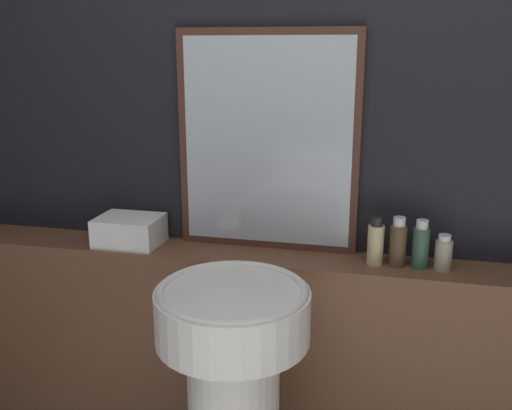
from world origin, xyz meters
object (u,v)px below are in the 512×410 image
object	(u,v)px
mirror	(268,142)
towel_stack	(130,230)
pedestal_sink	(234,406)
shampoo_bottle	(376,243)
body_wash_bottle	(443,254)
lotion_bottle	(421,246)
conditioner_bottle	(398,244)

from	to	relation	value
mirror	towel_stack	distance (m)	0.58
pedestal_sink	shampoo_bottle	world-z (taller)	shampoo_bottle
shampoo_bottle	mirror	bearing A→B (deg)	167.61
mirror	body_wash_bottle	bearing A→B (deg)	-8.01
body_wash_bottle	lotion_bottle	bearing A→B (deg)	180.00
mirror	lotion_bottle	world-z (taller)	mirror
mirror	conditioner_bottle	size ratio (longest dim) A/B	4.55
lotion_bottle	shampoo_bottle	bearing A→B (deg)	180.00
towel_stack	lotion_bottle	xyz separation A→B (m)	(1.00, 0.00, 0.02)
pedestal_sink	body_wash_bottle	world-z (taller)	body_wash_bottle
mirror	body_wash_bottle	distance (m)	0.67
shampoo_bottle	towel_stack	bearing A→B (deg)	180.00
mirror	conditioner_bottle	bearing A→B (deg)	-10.49
mirror	lotion_bottle	size ratio (longest dim) A/B	4.69
towel_stack	body_wash_bottle	size ratio (longest dim) A/B	1.93
pedestal_sink	body_wash_bottle	bearing A→B (deg)	33.60
shampoo_bottle	lotion_bottle	distance (m)	0.14
lotion_bottle	body_wash_bottle	size ratio (longest dim) A/B	1.38
pedestal_sink	shampoo_bottle	distance (m)	0.67
mirror	towel_stack	bearing A→B (deg)	-170.32
conditioner_bottle	body_wash_bottle	size ratio (longest dim) A/B	1.42
conditioner_bottle	shampoo_bottle	bearing A→B (deg)	-180.00
shampoo_bottle	body_wash_bottle	xyz separation A→B (m)	(0.21, -0.00, -0.02)
towel_stack	body_wash_bottle	bearing A→B (deg)	-0.00
mirror	lotion_bottle	bearing A→B (deg)	-9.09
pedestal_sink	shampoo_bottle	size ratio (longest dim) A/B	5.90
lotion_bottle	body_wash_bottle	xyz separation A→B (m)	(0.07, -0.00, -0.02)
towel_stack	lotion_bottle	world-z (taller)	lotion_bottle
pedestal_sink	conditioner_bottle	world-z (taller)	conditioner_bottle
body_wash_bottle	pedestal_sink	bearing A→B (deg)	-146.40
pedestal_sink	towel_stack	xyz separation A→B (m)	(-0.49, 0.39, 0.38)
shampoo_bottle	conditioner_bottle	xyz separation A→B (m)	(0.07, 0.00, 0.00)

